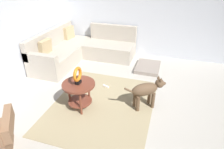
% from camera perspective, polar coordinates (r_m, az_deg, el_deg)
% --- Properties ---
extents(ground_plane, '(6.00, 6.00, 0.10)m').
position_cam_1_polar(ground_plane, '(3.66, 7.07, -12.94)').
color(ground_plane, '#B7B2A8').
extents(wall_right, '(0.12, 6.00, 2.70)m').
position_cam_1_polar(wall_right, '(5.75, 13.88, 17.96)').
color(wall_right, silver).
rests_on(wall_right, ground_plane).
extents(area_rug, '(2.30, 1.90, 0.01)m').
position_cam_1_polar(area_rug, '(3.87, -2.76, -8.92)').
color(area_rug, tan).
rests_on(area_rug, ground_plane).
extents(sectional_couch, '(2.20, 2.25, 0.88)m').
position_cam_1_polar(sectional_couch, '(5.67, -9.22, 7.04)').
color(sectional_couch, '#B2A899').
rests_on(sectional_couch, ground_plane).
extents(side_table, '(0.60, 0.60, 0.54)m').
position_cam_1_polar(side_table, '(3.63, -9.62, -4.23)').
color(side_table, brown).
rests_on(side_table, ground_plane).
extents(torus_sculpture, '(0.28, 0.08, 0.33)m').
position_cam_1_polar(torus_sculpture, '(3.48, -10.02, -0.19)').
color(torus_sculpture, black).
rests_on(torus_sculpture, side_table).
extents(dog_bed_mat, '(0.80, 0.60, 0.09)m').
position_cam_1_polar(dog_bed_mat, '(5.26, 10.43, 2.15)').
color(dog_bed_mat, gray).
rests_on(dog_bed_mat, ground_plane).
extents(dog, '(0.54, 0.72, 0.63)m').
position_cam_1_polar(dog, '(3.68, 10.12, -4.52)').
color(dog, brown).
rests_on(dog, ground_plane).
extents(dog_toy_rope, '(0.10, 0.16, 0.05)m').
position_cam_1_polar(dog_toy_rope, '(4.39, -1.78, -3.43)').
color(dog_toy_rope, silver).
rests_on(dog_toy_rope, ground_plane).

